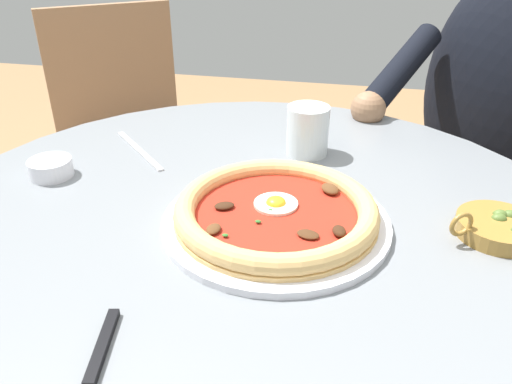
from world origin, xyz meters
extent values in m
cylinder|color=gray|center=(0.00, 0.00, 0.70)|extent=(0.95, 0.95, 0.03)
cylinder|color=white|center=(-0.04, 0.02, 0.72)|extent=(0.30, 0.30, 0.01)
cylinder|color=#E0B26B|center=(-0.04, 0.02, 0.73)|extent=(0.27, 0.27, 0.01)
torus|color=#E0B26B|center=(-0.04, 0.02, 0.74)|extent=(0.27, 0.27, 0.03)
cylinder|color=red|center=(-0.04, 0.02, 0.74)|extent=(0.25, 0.25, 0.00)
cylinder|color=white|center=(-0.04, 0.00, 0.74)|extent=(0.06, 0.06, 0.00)
ellipsoid|color=yellow|center=(-0.04, 0.00, 0.74)|extent=(0.03, 0.03, 0.02)
ellipsoid|color=brown|center=(-0.11, -0.05, 0.74)|extent=(0.04, 0.04, 0.01)
ellipsoid|color=brown|center=(0.03, 0.08, 0.74)|extent=(0.02, 0.03, 0.01)
ellipsoid|color=#4C2D19|center=(-0.09, 0.07, 0.74)|extent=(0.03, 0.03, 0.01)
ellipsoid|color=#3D2314|center=(0.03, 0.02, 0.74)|extent=(0.03, 0.03, 0.01)
ellipsoid|color=#3D2314|center=(-0.13, 0.05, 0.74)|extent=(0.02, 0.03, 0.01)
ellipsoid|color=#2D6B28|center=(-0.02, 0.05, 0.74)|extent=(0.01, 0.01, 0.00)
ellipsoid|color=#2D6B28|center=(-0.03, 0.02, 0.74)|extent=(0.01, 0.01, 0.00)
ellipsoid|color=#2D6B28|center=(0.01, 0.09, 0.74)|extent=(0.01, 0.01, 0.00)
cylinder|color=silver|center=(-0.05, -0.22, 0.76)|extent=(0.07, 0.07, 0.08)
cylinder|color=silver|center=(-0.05, -0.22, 0.74)|extent=(0.06, 0.06, 0.04)
cube|color=black|center=(0.08, 0.27, 0.72)|extent=(0.03, 0.09, 0.01)
cylinder|color=white|center=(0.33, -0.05, 0.73)|extent=(0.07, 0.07, 0.03)
cylinder|color=olive|center=(0.33, -0.05, 0.74)|extent=(0.06, 0.06, 0.01)
cylinder|color=olive|center=(-0.33, -0.02, 0.73)|extent=(0.11, 0.11, 0.02)
torus|color=olive|center=(-0.27, 0.01, 0.75)|extent=(0.03, 0.02, 0.03)
ellipsoid|color=#516B2D|center=(-0.33, -0.04, 0.74)|extent=(0.02, 0.02, 0.02)
ellipsoid|color=#516B2D|center=(-0.33, -0.03, 0.74)|extent=(0.02, 0.02, 0.02)
ellipsoid|color=#516B2D|center=(-0.34, -0.04, 0.74)|extent=(0.02, 0.02, 0.02)
cube|color=#BCBCC1|center=(0.24, -0.17, 0.72)|extent=(0.14, 0.14, 0.00)
cube|color=#282833|center=(-0.44, -0.58, 0.23)|extent=(0.44, 0.43, 0.45)
ellipsoid|color=black|center=(-0.44, -0.58, 0.73)|extent=(0.43, 0.40, 0.56)
cylinder|color=black|center=(-0.20, -0.50, 0.79)|extent=(0.18, 0.25, 0.17)
sphere|color=#936B4C|center=(-0.15, -0.42, 0.74)|extent=(0.07, 0.07, 0.07)
cube|color=#504A45|center=(-0.47, -0.62, 0.48)|extent=(0.58, 0.58, 0.02)
cylinder|color=#4C4742|center=(-0.21, -0.59, 0.23)|extent=(0.02, 0.02, 0.47)
cylinder|color=#4C4742|center=(-0.51, -0.36, 0.23)|extent=(0.02, 0.02, 0.47)
cylinder|color=#4C4742|center=(-0.44, -0.89, 0.23)|extent=(0.02, 0.02, 0.47)
cube|color=#957050|center=(0.48, -0.63, 0.46)|extent=(0.58, 0.58, 0.02)
cube|color=#957050|center=(0.60, -0.78, 0.67)|extent=(0.31, 0.25, 0.38)
cylinder|color=#8E6B4C|center=(0.51, -0.36, 0.23)|extent=(0.02, 0.02, 0.46)
cylinder|color=#8E6B4C|center=(0.21, -0.59, 0.23)|extent=(0.02, 0.02, 0.46)
cylinder|color=#8E6B4C|center=(0.74, -0.66, 0.23)|extent=(0.02, 0.02, 0.46)
cylinder|color=#8E6B4C|center=(0.44, -0.89, 0.23)|extent=(0.02, 0.02, 0.46)
camera|label=1|loc=(-0.14, 0.58, 1.09)|focal=35.70mm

